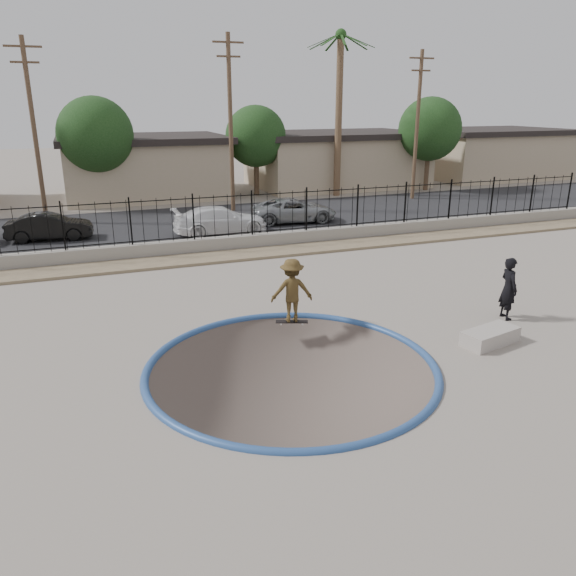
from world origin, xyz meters
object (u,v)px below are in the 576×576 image
Objects in this scene: skater at (292,294)px; car_c at (220,220)px; concrete_ledge at (490,337)px; car_b at (49,227)px; skateboard at (292,322)px; car_d at (294,210)px; videographer at (508,288)px.

car_c is (0.87, 11.80, -0.23)m from skater.
car_c is (-3.50, 14.90, 0.48)m from concrete_ledge.
car_b is (-11.07, 16.39, 0.45)m from concrete_ledge.
skateboard is (0.00, 0.00, -0.85)m from skater.
car_d is at bearing 87.35° from concrete_ledge.
skateboard is at bearing 175.55° from car_c.
concrete_ledge is at bearing 137.09° from videographer.
concrete_ledge is (4.37, -3.10, 0.14)m from skateboard.
car_d is (0.75, 16.22, 0.45)m from concrete_ledge.
concrete_ledge is at bearing 156.73° from skater.
skater is at bearing 175.55° from car_c.
car_c is at bearing 112.99° from car_d.
skateboard is 14.10m from car_d.
videographer is at bearing -159.46° from car_c.
car_c reaches higher than skateboard.
videographer is 1.15× the size of concrete_ledge.
skateboard is at bearing -148.10° from car_b.
car_d is (-0.90, 14.89, -0.27)m from videographer.
videographer reaches higher than car_b.
car_b reaches higher than concrete_ledge.
car_c is (-5.14, 13.57, -0.24)m from videographer.
car_d is at bearing -99.23° from skater.
car_c is at bearing 28.83° from videographer.
skater reaches higher than car_b.
car_d is (5.12, 13.12, -0.26)m from skater.
skateboard is 5.36m from concrete_ledge.
skateboard is 0.51× the size of videographer.
skater is 0.49× the size of car_b.
concrete_ledge is 0.43× the size of car_b.
car_c reaches higher than car_d.
car_b is 0.83× the size of car_c.
car_d is (11.82, -0.16, 0.00)m from car_b.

